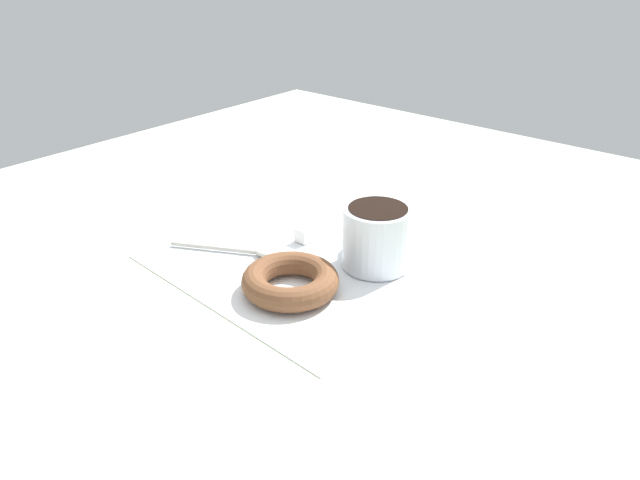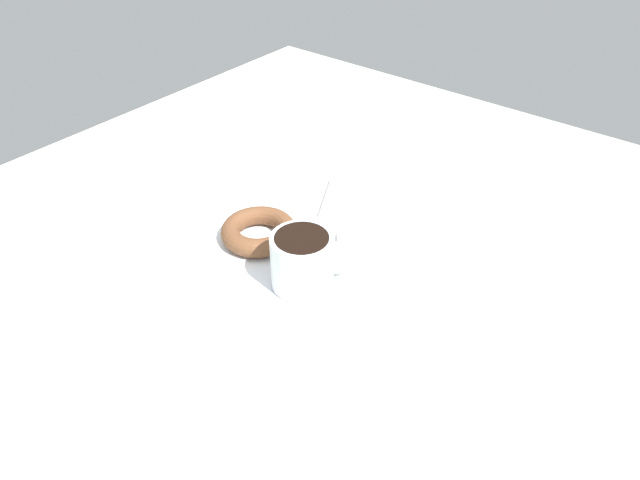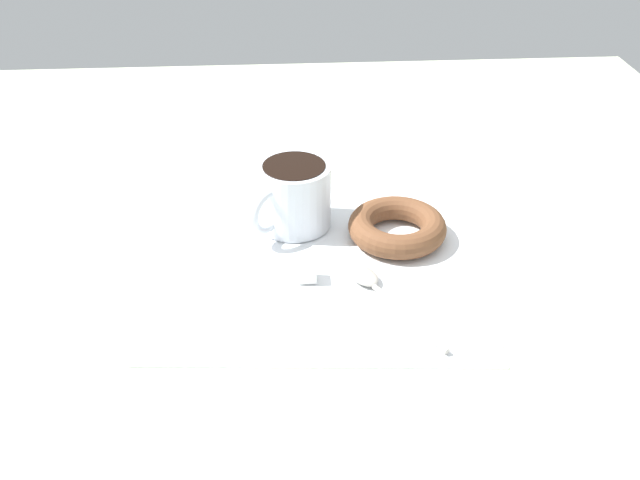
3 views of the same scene
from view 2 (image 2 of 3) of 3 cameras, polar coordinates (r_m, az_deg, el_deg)
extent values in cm
cube|color=beige|center=(85.76, 1.35, -2.27)|extent=(120.00, 120.00, 2.00)
cube|color=white|center=(86.01, 0.00, -1.15)|extent=(34.93, 34.93, 0.30)
cylinder|color=silver|center=(78.42, -1.57, -1.98)|extent=(8.02, 8.02, 7.24)
cylinder|color=black|center=(76.34, -1.61, 0.03)|extent=(6.82, 6.82, 0.60)
torus|color=silver|center=(79.05, 1.59, -1.62)|extent=(3.94, 4.32, 4.95)
torus|color=brown|center=(87.90, -5.61, 0.81)|extent=(10.66, 10.66, 2.71)
ellipsoid|color=#B7B2A8|center=(90.53, -0.30, 1.50)|extent=(3.80, 4.30, 0.90)
cylinder|color=#B7B2A8|center=(96.33, 0.49, 3.77)|extent=(5.93, 10.58, 0.56)
cube|color=white|center=(87.18, 2.42, 0.26)|extent=(1.79, 1.79, 1.79)
camera|label=1|loc=(0.95, -46.76, 15.78)|focal=35.00mm
camera|label=3|loc=(1.21, 23.03, 29.55)|focal=40.00mm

